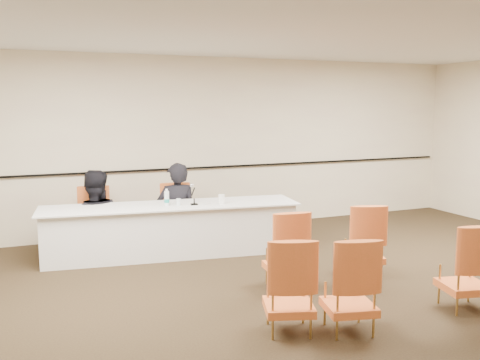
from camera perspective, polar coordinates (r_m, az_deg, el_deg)
name	(u,v)px	position (r m, az deg, el deg)	size (l,w,h in m)	color
floor	(331,305)	(6.13, 9.72, -12.96)	(10.00, 10.00, 0.00)	black
ceiling	(338,24)	(5.79, 10.45, 16.01)	(10.00, 10.00, 0.00)	silver
wall_back	(209,144)	(9.37, -3.32, 3.83)	(10.00, 0.04, 3.00)	beige
wall_rail	(210,167)	(9.37, -3.22, 1.38)	(9.80, 0.04, 0.03)	black
panel_table	(171,230)	(7.91, -7.32, -5.28)	(3.71, 0.86, 0.74)	silver
panelist_main	(177,217)	(8.45, -6.71, -3.97)	(0.63, 0.41, 1.72)	black
panelist_main_chair	(177,215)	(8.44, -6.71, -3.70)	(0.50, 0.50, 0.95)	#C76023
panelist_second	(95,228)	(8.39, -15.26, -4.93)	(0.85, 0.66, 1.75)	black
panelist_second_chair	(94,219)	(8.36, -15.29, -4.05)	(0.50, 0.50, 0.95)	#C76023
papers	(199,204)	(7.85, -4.44, -2.55)	(0.30, 0.22, 0.00)	silver
microphone	(194,195)	(7.74, -4.92, -1.59)	(0.11, 0.21, 0.30)	black
water_bottle	(167,197)	(7.77, -7.83, -1.83)	(0.07, 0.07, 0.24)	teal
drinking_glass	(179,202)	(7.76, -6.57, -2.35)	(0.06, 0.06, 0.10)	white
coffee_cup	(222,199)	(7.81, -1.98, -2.07)	(0.09, 0.09, 0.14)	white
aud_chair_front_mid	(286,249)	(6.47, 4.91, -7.32)	(0.50, 0.50, 0.95)	#C76023
aud_chair_front_right	(363,240)	(7.04, 13.01, -6.23)	(0.50, 0.50, 0.95)	#C76023
aud_chair_back_left	(289,284)	(5.24, 5.24, -11.02)	(0.50, 0.50, 0.95)	#C76023
aud_chair_back_mid	(349,284)	(5.34, 11.60, -10.82)	(0.50, 0.50, 0.95)	#C76023
aud_chair_back_right	(465,266)	(6.26, 22.87, -8.44)	(0.50, 0.50, 0.95)	#C76023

